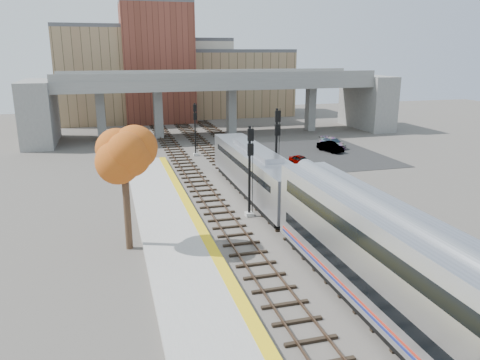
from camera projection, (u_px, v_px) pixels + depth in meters
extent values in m
plane|color=#47423D|center=(310.00, 263.00, 28.10)|extent=(160.00, 160.00, 0.00)
cube|color=#9E9E99|center=(191.00, 276.00, 26.15)|extent=(4.50, 60.00, 0.35)
cube|color=yellow|center=(224.00, 269.00, 26.60)|extent=(0.70, 60.00, 0.01)
cube|color=black|center=(213.00, 204.00, 38.83)|extent=(2.50, 95.00, 0.14)
cube|color=brown|center=(204.00, 203.00, 38.61)|extent=(0.07, 95.00, 0.14)
cube|color=brown|center=(221.00, 202.00, 38.99)|extent=(0.07, 95.00, 0.14)
cube|color=black|center=(261.00, 199.00, 39.93)|extent=(2.50, 95.00, 0.14)
cube|color=brown|center=(253.00, 199.00, 39.71)|extent=(0.07, 95.00, 0.14)
cube|color=brown|center=(269.00, 198.00, 40.09)|extent=(0.07, 95.00, 0.14)
cube|color=black|center=(304.00, 196.00, 40.98)|extent=(2.50, 95.00, 0.14)
cube|color=brown|center=(296.00, 195.00, 40.76)|extent=(0.07, 95.00, 0.14)
cube|color=brown|center=(312.00, 194.00, 41.14)|extent=(0.07, 95.00, 0.14)
cube|color=slate|center=(218.00, 83.00, 69.06)|extent=(46.00, 10.00, 1.50)
cube|color=slate|center=(226.00, 76.00, 64.28)|extent=(46.00, 0.20, 1.00)
cube|color=slate|center=(211.00, 73.00, 73.18)|extent=(46.00, 0.20, 1.00)
cube|color=slate|center=(101.00, 116.00, 65.74)|extent=(1.20, 1.60, 7.00)
cube|color=slate|center=(158.00, 114.00, 67.84)|extent=(1.20, 1.60, 7.00)
cube|color=slate|center=(231.00, 111.00, 70.72)|extent=(1.20, 1.60, 7.00)
cube|color=slate|center=(311.00, 108.00, 74.14)|extent=(1.20, 1.60, 7.00)
cube|color=slate|center=(39.00, 112.00, 63.44)|extent=(4.00, 12.00, 8.50)
cube|color=slate|center=(367.00, 102.00, 76.56)|extent=(4.00, 12.00, 8.50)
cube|color=#947A56|center=(111.00, 76.00, 83.61)|extent=(18.00, 14.00, 16.00)
cube|color=#4C4C4F|center=(107.00, 27.00, 81.39)|extent=(18.00, 14.00, 0.60)
cube|color=beige|center=(184.00, 79.00, 92.18)|extent=(16.00, 16.00, 14.00)
cube|color=#4C4C4F|center=(183.00, 40.00, 90.23)|extent=(16.00, 16.00, 0.60)
cube|color=brown|center=(157.00, 64.00, 82.39)|extent=(12.00, 10.00, 20.00)
cube|color=#4C4C4F|center=(154.00, 2.00, 79.64)|extent=(12.00, 10.00, 0.60)
cube|color=#947A56|center=(236.00, 84.00, 93.22)|extent=(20.00, 14.00, 12.00)
cube|color=#4C4C4F|center=(236.00, 51.00, 91.54)|extent=(20.00, 14.00, 0.60)
cube|color=black|center=(321.00, 154.00, 57.73)|extent=(14.00, 18.00, 0.04)
cube|color=#A8AAB2|center=(256.00, 170.00, 40.63)|extent=(3.00, 19.00, 3.20)
cube|color=black|center=(229.00, 143.00, 49.30)|extent=(2.20, 0.06, 1.10)
cube|color=black|center=(256.00, 163.00, 40.47)|extent=(3.02, 16.15, 0.50)
cube|color=black|center=(256.00, 190.00, 41.12)|extent=(2.70, 17.10, 0.50)
cube|color=#A8AAB2|center=(256.00, 149.00, 40.15)|extent=(1.60, 9.50, 0.40)
cube|color=#A8AAB2|center=(420.00, 284.00, 19.51)|extent=(3.00, 25.00, 4.60)
cube|color=black|center=(423.00, 257.00, 19.19)|extent=(3.02, 23.00, 0.75)
cube|color=black|center=(418.00, 303.00, 19.75)|extent=(3.02, 23.00, 0.65)
cube|color=red|center=(416.00, 321.00, 19.98)|extent=(3.03, 24.00, 0.12)
cube|color=navy|center=(416.00, 325.00, 20.04)|extent=(3.03, 24.00, 0.12)
cube|color=black|center=(414.00, 336.00, 20.18)|extent=(2.70, 23.75, 0.40)
cube|color=#9E9E99|center=(249.00, 214.00, 36.09)|extent=(0.60, 0.60, 0.30)
cylinder|color=black|center=(249.00, 172.00, 35.19)|extent=(0.20, 0.20, 7.00)
cube|color=black|center=(251.00, 135.00, 34.19)|extent=(0.45, 0.18, 0.90)
cube|color=black|center=(251.00, 150.00, 34.48)|extent=(0.45, 0.18, 0.90)
cube|color=#9E9E99|center=(275.00, 191.00, 42.16)|extent=(0.60, 0.60, 0.30)
cylinder|color=black|center=(276.00, 151.00, 41.19)|extent=(0.22, 0.22, 7.55)
cube|color=black|center=(278.00, 116.00, 40.12)|extent=(0.49, 0.18, 0.97)
cube|color=black|center=(278.00, 130.00, 40.44)|extent=(0.49, 0.18, 0.97)
cube|color=#9E9E99|center=(196.00, 154.00, 56.86)|extent=(0.60, 0.60, 0.30)
cylinder|color=black|center=(195.00, 130.00, 56.05)|extent=(0.18, 0.18, 6.36)
cube|color=black|center=(195.00, 108.00, 55.11)|extent=(0.41, 0.18, 0.82)
cube|color=black|center=(195.00, 116.00, 55.38)|extent=(0.41, 0.18, 0.82)
cylinder|color=#382619|center=(127.00, 207.00, 29.51)|extent=(0.44, 0.44, 5.58)
ellipsoid|color=#CF491B|center=(124.00, 158.00, 28.66)|extent=(3.60, 3.60, 3.98)
imported|color=#99999E|center=(301.00, 161.00, 51.75)|extent=(2.10, 3.47, 1.10)
imported|color=#99999E|center=(330.00, 147.00, 58.81)|extent=(2.25, 4.04, 1.26)
imported|color=#99999E|center=(333.00, 143.00, 61.32)|extent=(2.50, 4.62, 1.27)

